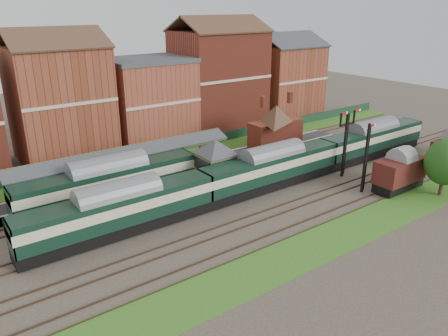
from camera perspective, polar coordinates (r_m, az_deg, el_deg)
ground at (r=49.47m, az=3.97°, el=-3.24°), size 160.00×160.00×0.00m
grass_back at (r=61.67m, az=-5.61°, el=1.67°), size 90.00×4.50×0.06m
grass_front at (r=42.01m, az=14.64°, el=-8.48°), size 90.00×5.00×0.06m
fence at (r=63.09m, az=-6.56°, el=2.76°), size 90.00×0.12×1.50m
platform at (r=54.08m, az=-6.76°, el=-0.63°), size 55.00×3.40×1.00m
signal_box at (r=48.95m, az=-1.08°, el=0.57°), size 5.40×5.40×6.00m
brick_hut at (r=54.35m, az=5.85°, el=0.31°), size 3.20×2.64×2.94m
station_building at (r=62.60m, az=6.78°, el=5.67°), size 8.10×8.10×5.90m
canopy at (r=50.25m, az=-12.90°, el=2.26°), size 26.00×3.89×4.08m
semaphore_bracket at (r=54.50m, az=15.59°, el=3.51°), size 3.60×0.25×8.18m
semaphore_siding at (r=50.55m, az=18.03°, el=1.34°), size 1.23×0.25×8.00m
town_backdrop at (r=67.46m, az=-9.92°, el=9.25°), size 69.00×10.00×16.00m
dmu_train at (r=50.12m, az=6.31°, el=0.09°), size 55.79×2.93×4.29m
platform_railcar at (r=46.95m, az=-14.75°, el=-1.82°), size 19.41×3.06×4.47m
goods_van_a at (r=53.20m, az=21.98°, el=-0.43°), size 6.48×2.81×3.93m
tree_far at (r=53.01m, az=27.00°, el=0.68°), size 4.46×4.46×6.51m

